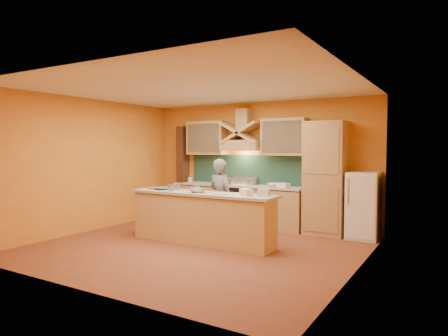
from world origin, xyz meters
The scene contains 36 objects.
floor centered at (0.00, 0.00, 0.00)m, with size 5.50×5.00×0.01m, color brown.
ceiling centered at (0.00, 0.00, 2.80)m, with size 5.50×5.00×0.01m, color white.
wall_back centered at (0.00, 2.50, 1.40)m, with size 5.50×0.02×2.80m, color orange.
wall_front centered at (0.00, -2.50, 1.40)m, with size 5.50×0.02×2.80m, color orange.
wall_left centered at (-2.75, 0.00, 1.40)m, with size 0.02×5.00×2.80m, color orange.
wall_right centered at (2.75, 0.00, 1.40)m, with size 0.02×5.00×2.80m, color orange.
base_cabinet_left centered at (-1.25, 2.20, 0.43)m, with size 1.10×0.60×0.86m, color tan.
base_cabinet_right centered at (0.65, 2.20, 0.43)m, with size 1.10×0.60×0.86m, color tan.
counter_top centered at (-0.30, 2.20, 0.90)m, with size 3.00×0.62×0.04m, color #B4AB98.
stove centered at (-0.30, 2.20, 0.45)m, with size 0.60×0.58×0.90m, color black.
backsplash centered at (-0.30, 2.48, 1.25)m, with size 3.00×0.03×0.70m, color #1A3930.
range_hood centered at (-0.30, 2.25, 1.82)m, with size 0.92×0.50×0.24m, color tan.
hood_chimney centered at (-0.30, 2.35, 2.40)m, with size 0.30×0.30×0.50m, color tan.
upper_cabinet_left centered at (-1.30, 2.33, 2.00)m, with size 1.00×0.35×0.80m, color tan.
upper_cabinet_right centered at (0.70, 2.33, 2.00)m, with size 1.00×0.35×0.80m, color tan.
pantry_column centered at (1.65, 2.20, 1.15)m, with size 0.80×0.60×2.30m, color tan.
fridge centered at (2.40, 2.20, 0.65)m, with size 0.58×0.60×1.30m, color white.
trim_column_left centered at (-2.05, 2.35, 1.15)m, with size 0.20×0.30×2.30m, color #472816.
island_body centered at (-0.10, 0.30, 0.44)m, with size 2.80×0.55×0.88m, color #D9B16F.
island_top centered at (-0.10, 0.30, 0.92)m, with size 2.90×0.62×0.05m, color #B4AB98.
person centered at (-0.01, 0.84, 0.78)m, with size 0.57×0.37×1.55m, color slate.
pot_large centered at (-0.52, 2.09, 0.97)m, with size 0.22×0.22×0.15m, color silver.
pot_small centered at (-0.07, 2.22, 0.97)m, with size 0.20×0.20×0.14m, color silver.
soap_bottle_a centered at (-1.69, 2.16, 1.01)m, with size 0.08×0.08×0.17m, color silver.
soap_bottle_b centered at (-0.92, 1.98, 1.05)m, with size 0.10×0.10×0.26m, color #2F5B83.
bowl_back centered at (0.46, 2.26, 0.96)m, with size 0.23×0.23×0.07m, color white.
dish_rack centered at (0.73, 2.22, 0.96)m, with size 0.25×0.20×0.09m, color silver.
book_lower centered at (-1.37, 0.30, 0.96)m, with size 0.21×0.28×0.03m, color #AC3D41.
book_upper centered at (-1.11, 0.36, 0.98)m, with size 0.24×0.33×0.03m, color #39657F.
jar_large centered at (-0.75, 0.39, 1.02)m, with size 0.13×0.13×0.14m, color silver.
jar_small centered at (-0.73, 0.19, 1.01)m, with size 0.11×0.11×0.13m, color silver.
kitchen_scale centered at (-0.20, 0.25, 1.00)m, with size 0.12×0.12×0.10m, color silver.
mixing_bowl centered at (-0.14, 0.21, 0.98)m, with size 0.29×0.29×0.07m, color white.
cloth centered at (0.33, 0.25, 0.95)m, with size 0.25×0.18×0.02m, color beige.
grocery_bag_a centered at (1.10, 0.43, 1.01)m, with size 0.19×0.15×0.12m, color beige.
grocery_bag_b centered at (0.83, 0.28, 1.00)m, with size 0.19×0.15×0.12m, color beige.
Camera 1 is at (4.00, -5.78, 1.78)m, focal length 32.00 mm.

